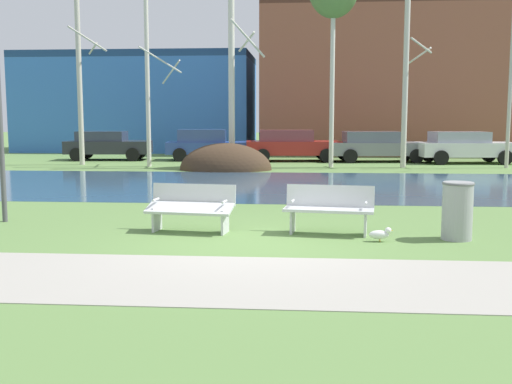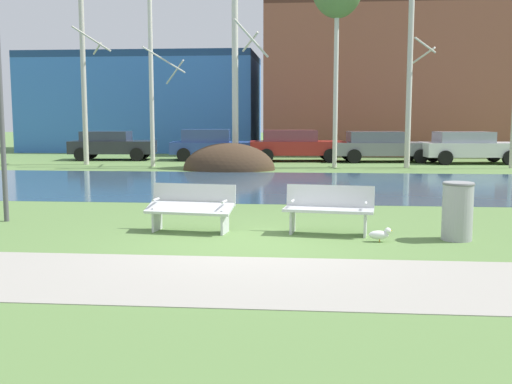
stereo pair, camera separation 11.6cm
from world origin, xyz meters
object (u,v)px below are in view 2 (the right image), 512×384
(bench_right, at_px, (329,208))
(seagull, at_px, (380,234))
(parked_van_nearest_dark, at_px, (111,145))
(parked_suv_fifth_white, at_px, (469,147))
(trash_bin, at_px, (458,210))
(parked_wagon_fourth_grey, at_px, (381,146))
(parked_hatch_third_red, at_px, (295,145))
(parked_sedan_second_blue, at_px, (211,144))
(bench_left, at_px, (191,206))

(bench_right, height_order, seagull, bench_right)
(parked_van_nearest_dark, xyz_separation_m, parked_suv_fifth_white, (16.78, -0.86, 0.02))
(trash_bin, relative_size, seagull, 2.45)
(parked_wagon_fourth_grey, bearing_deg, parked_hatch_third_red, 178.96)
(parked_hatch_third_red, bearing_deg, bench_right, -86.64)
(parked_van_nearest_dark, xyz_separation_m, parked_wagon_fourth_grey, (12.99, -0.15, 0.01))
(parked_hatch_third_red, relative_size, parked_suv_fifth_white, 1.04)
(seagull, height_order, parked_suv_fifth_white, parked_suv_fifth_white)
(parked_suv_fifth_white, bearing_deg, parked_sedan_second_blue, 174.71)
(bench_right, distance_m, parked_sedan_second_blue, 19.12)
(parked_hatch_third_red, distance_m, parked_wagon_fourth_grey, 4.02)
(seagull, relative_size, parked_wagon_fourth_grey, 0.09)
(bench_left, xyz_separation_m, trash_bin, (4.70, -0.35, 0.05))
(bench_right, distance_m, parked_van_nearest_dark, 20.75)
(parked_sedan_second_blue, height_order, parked_suv_fifth_white, parked_sedan_second_blue)
(bench_left, height_order, parked_wagon_fourth_grey, parked_wagon_fourth_grey)
(parked_van_nearest_dark, distance_m, parked_suv_fifth_white, 16.80)
(seagull, relative_size, parked_van_nearest_dark, 0.10)
(seagull, xyz_separation_m, parked_hatch_third_red, (-1.91, 18.74, 0.65))
(parked_sedan_second_blue, bearing_deg, seagull, -72.52)
(trash_bin, xyz_separation_m, parked_wagon_fourth_grey, (0.78, 18.37, 0.24))
(parked_suv_fifth_white, bearing_deg, parked_hatch_third_red, 174.23)
(bench_right, relative_size, parked_suv_fifth_white, 0.38)
(bench_left, xyz_separation_m, parked_suv_fifth_white, (9.28, 17.31, 0.29))
(seagull, bearing_deg, bench_left, 169.24)
(parked_van_nearest_dark, bearing_deg, parked_suv_fifth_white, -2.95)
(parked_sedan_second_blue, distance_m, parked_hatch_third_red, 4.10)
(seagull, relative_size, parked_hatch_third_red, 0.09)
(trash_bin, bearing_deg, bench_right, 170.91)
(parked_sedan_second_blue, bearing_deg, parked_suv_fifth_white, -5.29)
(trash_bin, bearing_deg, parked_suv_fifth_white, 75.47)
(bench_right, distance_m, seagull, 1.12)
(bench_left, xyz_separation_m, parked_van_nearest_dark, (-7.51, 18.17, 0.28))
(bench_right, distance_m, trash_bin, 2.21)
(parked_wagon_fourth_grey, relative_size, parked_suv_fifth_white, 1.07)
(bench_right, distance_m, parked_wagon_fourth_grey, 18.27)
(bench_right, xyz_separation_m, parked_hatch_third_red, (-1.06, 18.10, 0.31))
(trash_bin, height_order, parked_sedan_second_blue, parked_sedan_second_blue)
(trash_bin, xyz_separation_m, parked_suv_fifth_white, (4.57, 17.65, 0.24))
(bench_right, bearing_deg, parked_sedan_second_blue, 105.63)
(bench_left, xyz_separation_m, seagull, (3.37, -0.64, -0.34))
(seagull, height_order, parked_sedan_second_blue, parked_sedan_second_blue)
(parked_sedan_second_blue, xyz_separation_m, parked_suv_fifth_white, (11.91, -1.10, -0.02))
(parked_hatch_third_red, bearing_deg, parked_suv_fifth_white, -5.77)
(bench_right, relative_size, parked_sedan_second_blue, 0.40)
(bench_right, height_order, parked_wagon_fourth_grey, parked_wagon_fourth_grey)
(seagull, height_order, parked_wagon_fourth_grey, parked_wagon_fourth_grey)
(parked_wagon_fourth_grey, bearing_deg, bench_right, -99.32)
(bench_right, bearing_deg, seagull, -37.08)
(seagull, bearing_deg, parked_suv_fifth_white, 71.77)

